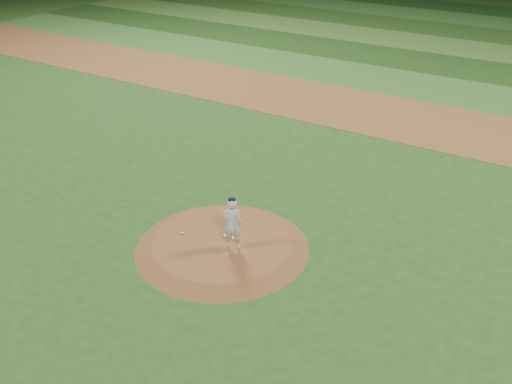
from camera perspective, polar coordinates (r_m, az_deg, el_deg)
ground at (r=18.20m, az=-3.39°, el=-5.59°), size 120.00×120.00×0.00m
infield_dirt_band at (r=29.44m, az=12.72°, el=7.55°), size 70.00×6.00×0.02m
outfield_stripe_0 at (r=34.42m, az=16.06°, el=10.17°), size 70.00×5.00×0.02m
outfield_stripe_1 at (r=39.06m, az=18.38°, el=11.95°), size 70.00×5.00×0.02m
outfield_stripe_2 at (r=43.79m, az=20.23°, el=13.34°), size 70.00×5.00×0.02m
outfield_stripe_3 at (r=48.57m, az=21.72°, el=14.44°), size 70.00×5.00×0.02m
outfield_stripe_4 at (r=53.39m, az=22.96°, el=15.34°), size 70.00×5.00×0.02m
outfield_stripe_5 at (r=58.24m, az=24.00°, el=16.09°), size 70.00×5.00×0.02m
pitchers_mound at (r=18.13m, az=-3.40°, el=-5.26°), size 5.50×5.50×0.25m
pitching_rubber at (r=18.19m, az=-2.42°, el=-4.56°), size 0.62×0.19×0.03m
rosin_bag at (r=18.52m, az=-7.36°, el=-4.08°), size 0.13×0.13×0.07m
pitcher_on_mound at (r=17.30m, az=-2.36°, el=-3.14°), size 0.72×0.60×1.75m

